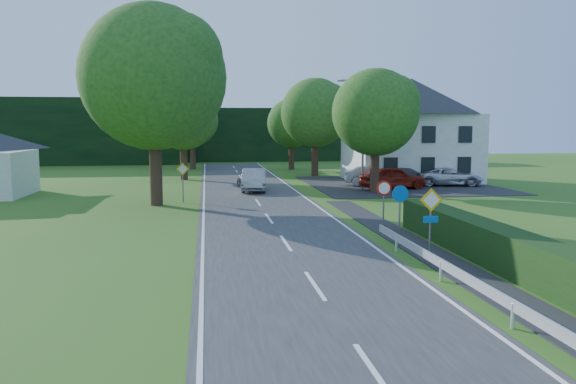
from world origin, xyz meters
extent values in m
plane|color=#2D5C1A|center=(0.00, 0.00, 0.00)|extent=(160.00, 160.00, 0.00)
cube|color=#313133|center=(0.00, 20.00, 0.02)|extent=(7.00, 80.00, 0.04)
cube|color=#252528|center=(4.95, 2.00, 0.02)|extent=(1.50, 44.00, 0.04)
cube|color=#252528|center=(12.00, 33.00, 0.02)|extent=(14.00, 16.00, 0.04)
cube|color=white|center=(-3.25, 20.00, 0.04)|extent=(0.12, 80.00, 0.01)
cube|color=white|center=(3.25, 20.00, 0.04)|extent=(0.12, 80.00, 0.01)
cube|color=black|center=(8.00, 66.00, 3.50)|extent=(30.00, 5.00, 7.00)
cube|color=silver|center=(14.00, 36.00, 2.80)|extent=(10.00, 8.00, 5.60)
pyramid|color=#232428|center=(14.00, 36.00, 7.10)|extent=(10.60, 8.40, 3.00)
cylinder|color=slate|center=(8.20, 30.00, 4.00)|extent=(0.16, 0.16, 8.00)
cylinder|color=slate|center=(7.40, 30.00, 7.90)|extent=(1.70, 0.10, 0.10)
cube|color=slate|center=(6.50, 30.00, 7.85)|extent=(0.50, 0.18, 0.12)
cylinder|color=slate|center=(4.30, 8.00, 1.20)|extent=(0.07, 0.07, 2.40)
cube|color=yellow|center=(4.30, 7.97, 2.20)|extent=(0.78, 0.04, 0.78)
cube|color=white|center=(4.30, 7.97, 2.20)|extent=(0.57, 0.05, 0.57)
cube|color=blue|center=(4.30, 7.97, 1.55)|extent=(0.50, 0.04, 0.22)
cylinder|color=slate|center=(4.30, 11.00, 1.10)|extent=(0.07, 0.07, 2.20)
cylinder|color=blue|center=(4.30, 10.97, 2.05)|extent=(0.64, 0.04, 0.64)
cylinder|color=slate|center=(4.30, 13.00, 1.10)|extent=(0.07, 0.07, 2.20)
cylinder|color=red|center=(4.30, 12.97, 2.05)|extent=(0.64, 0.04, 0.64)
cylinder|color=white|center=(4.30, 12.95, 2.05)|extent=(0.48, 0.04, 0.48)
cylinder|color=slate|center=(-4.50, 25.00, 1.10)|extent=(0.07, 0.07, 2.20)
cube|color=yellow|center=(-4.50, 24.97, 2.05)|extent=(0.78, 0.04, 0.78)
cube|color=white|center=(-4.50, 24.97, 2.05)|extent=(0.57, 0.05, 0.57)
imported|color=#A4A5A9|center=(0.30, 30.30, 0.82)|extent=(2.16, 4.89, 1.56)
imported|color=black|center=(-0.46, 32.70, 0.52)|extent=(1.13, 1.95, 0.97)
imported|color=maroon|center=(10.51, 29.94, 0.87)|extent=(5.18, 2.85, 1.67)
imported|color=#9C9DA0|center=(9.99, 32.29, 0.84)|extent=(5.15, 3.09, 1.60)
imported|color=#414246|center=(12.35, 32.00, 0.74)|extent=(4.83, 1.97, 1.40)
imported|color=silver|center=(15.64, 31.63, 0.74)|extent=(5.38, 3.25, 1.40)
imported|color=red|center=(9.63, 34.56, 0.91)|extent=(2.11, 2.15, 1.75)
camera|label=1|loc=(-3.06, -9.57, 4.63)|focal=35.00mm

